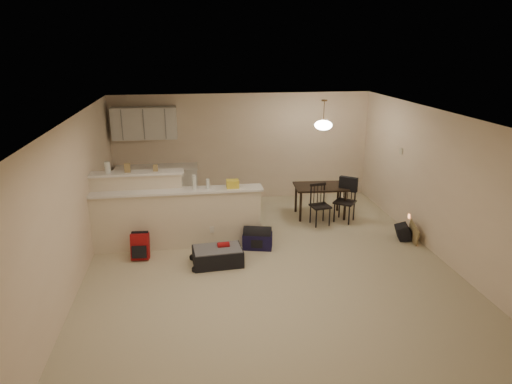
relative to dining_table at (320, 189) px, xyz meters
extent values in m
plane|color=#C4B997|center=(-1.49, -2.05, -0.60)|extent=(7.00, 7.00, 0.00)
plane|color=white|center=(-1.49, -2.05, 1.90)|extent=(7.00, 7.00, 0.00)
cube|color=beige|center=(-1.49, 1.45, 0.65)|extent=(6.00, 0.02, 2.50)
cube|color=beige|center=(-1.49, -5.55, 0.65)|extent=(6.00, 0.02, 2.50)
cube|color=beige|center=(-4.49, -2.05, 0.65)|extent=(0.02, 7.00, 2.50)
cube|color=beige|center=(1.51, -2.05, 0.65)|extent=(0.02, 7.00, 2.50)
cube|color=beige|center=(-2.99, -1.15, -0.07)|extent=(3.00, 0.28, 1.05)
cube|color=white|center=(-2.99, -1.15, 0.47)|extent=(3.08, 0.38, 0.04)
cube|color=beige|center=(-3.69, -0.93, 0.08)|extent=(1.60, 0.24, 1.35)
cube|color=white|center=(-3.69, -0.93, 0.77)|extent=(1.68, 0.34, 0.04)
cube|color=white|center=(-3.69, 1.27, 1.30)|extent=(1.40, 0.34, 0.70)
cube|color=white|center=(-3.49, 1.14, -0.15)|extent=(1.80, 0.60, 0.90)
cube|color=beige|center=(1.50, -0.50, 0.90)|extent=(0.02, 0.12, 0.12)
cylinder|color=silver|center=(-4.17, -0.93, 0.89)|extent=(0.10, 0.10, 0.20)
cube|color=#967E4D|center=(-3.83, -0.93, 0.87)|extent=(0.10, 0.07, 0.16)
cube|color=#967E4D|center=(-3.34, -0.93, 0.85)|extent=(0.08, 0.06, 0.12)
cylinder|color=silver|center=(-2.67, -1.15, 0.62)|extent=(0.07, 0.07, 0.26)
cylinder|color=silver|center=(-2.43, -1.15, 0.58)|extent=(0.06, 0.06, 0.18)
cube|color=#967E4D|center=(-1.99, -1.15, 0.56)|extent=(0.22, 0.18, 0.14)
cube|color=black|center=(0.00, 0.00, 0.06)|extent=(1.13, 0.79, 0.04)
cylinder|color=black|center=(-0.49, -0.26, -0.28)|extent=(0.05, 0.05, 0.64)
cylinder|color=black|center=(0.45, -0.32, -0.28)|extent=(0.05, 0.05, 0.64)
cylinder|color=black|center=(-0.45, 0.32, -0.28)|extent=(0.05, 0.05, 0.64)
cylinder|color=black|center=(0.49, 0.26, -0.28)|extent=(0.05, 0.05, 0.64)
cylinder|color=brown|center=(0.00, 0.00, 1.65)|extent=(0.02, 0.02, 0.50)
cylinder|color=brown|center=(0.00, 0.00, 1.88)|extent=(0.12, 0.12, 0.03)
ellipsoid|color=white|center=(0.00, 0.00, 1.38)|extent=(0.36, 0.36, 0.20)
cube|color=black|center=(-2.34, -1.96, -0.46)|extent=(0.86, 0.59, 0.28)
cube|color=maroon|center=(-3.65, -1.56, -0.37)|extent=(0.31, 0.21, 0.45)
cube|color=#151138|center=(-1.57, -1.44, -0.45)|extent=(0.58, 0.40, 0.29)
cube|color=black|center=(1.23, -1.44, -0.46)|extent=(0.29, 0.36, 0.28)
cube|color=#967E4D|center=(1.36, -1.60, -0.42)|extent=(0.07, 0.46, 0.35)
camera|label=1|loc=(-2.71, -8.97, 2.96)|focal=32.00mm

